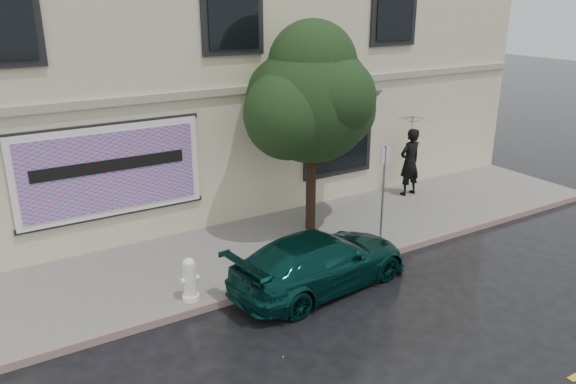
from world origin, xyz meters
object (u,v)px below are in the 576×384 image
pedestrian (410,162)px  street_tree (312,102)px  fire_hydrant (190,279)px  car (321,261)px

pedestrian → street_tree: (-3.95, -0.65, 2.24)m
street_tree → fire_hydrant: 5.18m
pedestrian → street_tree: 4.58m
pedestrian → fire_hydrant: 8.30m
car → street_tree: 3.95m
car → pedestrian: bearing=-66.7°
car → street_tree: bearing=-36.1°
street_tree → fire_hydrant: street_tree is taller
pedestrian → street_tree: size_ratio=0.43×
car → street_tree: street_tree is taller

